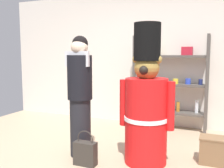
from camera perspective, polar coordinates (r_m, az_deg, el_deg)
name	(u,v)px	position (r m, az deg, el deg)	size (l,w,h in m)	color
ground_plane	(106,167)	(3.32, -1.25, -17.95)	(6.40, 6.40, 0.00)	tan
back_wall	(151,58)	(5.11, 8.76, 5.67)	(6.40, 0.12, 2.60)	silver
merchandise_shelf	(170,82)	(4.83, 12.82, 0.51)	(1.34, 0.35, 1.72)	#4C4742
teddy_bear_guard	(146,107)	(3.24, 7.64, -5.10)	(0.71, 0.55, 1.76)	red
person_shopper	(80,94)	(3.45, -7.16, -2.18)	(0.35, 0.33, 1.63)	black
shopping_bag	(85,153)	(3.32, -6.00, -15.04)	(0.29, 0.13, 0.44)	#332D28
display_crate	(217,151)	(3.58, 22.39, -13.60)	(0.43, 0.27, 0.34)	brown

